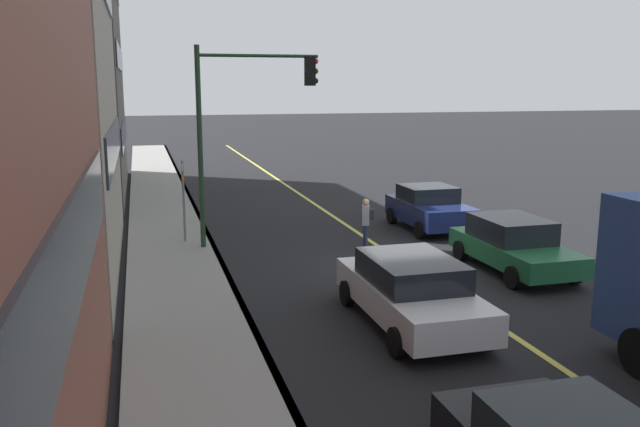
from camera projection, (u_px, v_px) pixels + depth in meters
ground at (405, 264)px, 19.29m from camera, size 200.00×200.00×0.00m
sidewalk_slab at (179, 278)px, 17.60m from camera, size 80.00×2.71×0.15m
curb_edge at (227, 275)px, 17.93m from camera, size 80.00×0.16×0.15m
lane_stripe_center at (405, 264)px, 19.29m from camera, size 80.00×0.16×0.01m
car_green at (513, 244)px, 18.49m from camera, size 4.42×2.02×1.49m
car_navy at (430, 208)px, 23.86m from camera, size 3.98×2.13×1.55m
car_white at (411, 290)px, 14.29m from camera, size 4.78×2.09×1.51m
pedestrian_with_backpack at (366, 220)px, 20.80m from camera, size 0.44×0.44×1.65m
traffic_light_mast at (243, 113)px, 20.32m from camera, size 0.28×3.82×6.32m
street_sign_post at (183, 196)px, 21.20m from camera, size 0.60×0.08×2.78m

